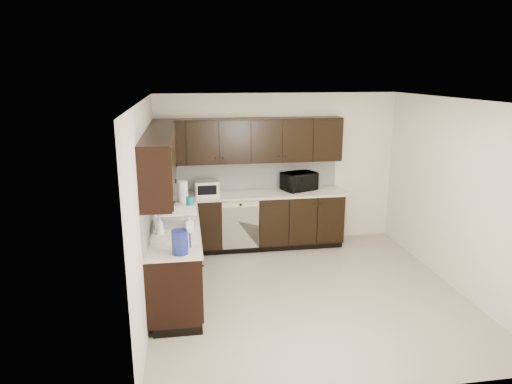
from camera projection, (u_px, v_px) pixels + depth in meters
The scene contains 20 objects.
floor at pixel (307, 292), 6.03m from camera, with size 4.00×4.00×0.00m, color #AAA08D.
ceiling at pixel (313, 100), 5.40m from camera, with size 4.00×4.00×0.00m, color white.
wall_back at pixel (277, 169), 7.62m from camera, with size 4.00×0.02×2.50m, color beige.
wall_left at pixel (146, 209), 5.41m from camera, with size 0.02×4.00×2.50m, color beige.
wall_right at pixel (456, 195), 6.01m from camera, with size 0.02×4.00×2.50m, color beige.
wall_front at pixel (373, 267), 3.80m from camera, with size 4.00×0.02×2.50m, color beige.
lower_cabinets at pixel (223, 238), 6.84m from camera, with size 3.00×2.80×0.90m.
countertop at pixel (222, 206), 6.70m from camera, with size 3.03×2.83×0.04m.
backsplash at pixel (207, 186), 6.81m from camera, with size 3.00×2.80×0.48m.
upper_cabinets at pixel (214, 148), 6.56m from camera, with size 3.00×2.80×0.70m.
dishwasher at pixel (241, 222), 7.13m from camera, with size 0.58×0.04×0.78m.
sink at pixel (175, 237), 5.54m from camera, with size 0.54×0.82×0.42m.
microwave at pixel (299, 181), 7.48m from camera, with size 0.53×0.36×0.29m, color black.
soap_bottle_a at pixel (189, 223), 5.54m from camera, with size 0.10×0.10×0.21m, color gray.
soap_bottle_b at pixel (160, 226), 5.39m from camera, with size 0.09×0.09×0.24m, color gray.
toaster_oven at pixel (207, 188), 7.18m from camera, with size 0.37×0.27×0.23m, color #B9BABC.
storage_bin at pixel (176, 218), 5.75m from camera, with size 0.49×0.36×0.19m, color white.
blue_pitcher at pixel (180, 242), 4.85m from camera, with size 0.17×0.17×0.26m, color navy.
teal_tumbler at pixel (190, 205), 6.28m from camera, with size 0.10×0.10×0.22m, color #0C7C8B.
paper_towel_roll at pixel (183, 191), 6.81m from camera, with size 0.14×0.14×0.31m, color white.
Camera 1 is at (-1.52, -5.32, 2.83)m, focal length 32.00 mm.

